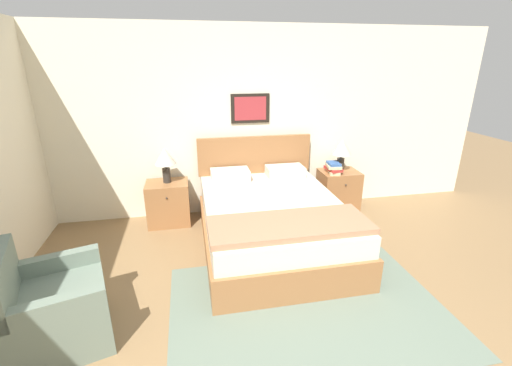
{
  "coord_description": "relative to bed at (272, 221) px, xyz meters",
  "views": [
    {
      "loc": [
        -0.7,
        -1.49,
        2.15
      ],
      "look_at": [
        -0.04,
        1.78,
        0.94
      ],
      "focal_mm": 24.0,
      "sensor_mm": 36.0,
      "label": 1
    }
  ],
  "objects": [
    {
      "name": "book_hardcover_middle",
      "position": [
        1.12,
        0.82,
        0.33
      ],
      "size": [
        0.2,
        0.29,
        0.04
      ],
      "rotation": [
        0.0,
        0.0,
        0.13
      ],
      "color": "#B7332D",
      "rests_on": "book_thick_bottom"
    },
    {
      "name": "table_lamp_near_window",
      "position": [
        -1.23,
        0.89,
        0.61
      ],
      "size": [
        0.28,
        0.28,
        0.48
      ],
      "color": "#2D2823",
      "rests_on": "nightstand_near_window"
    },
    {
      "name": "book_thick_bottom",
      "position": [
        1.12,
        0.82,
        0.29
      ],
      "size": [
        0.19,
        0.29,
        0.04
      ],
      "rotation": [
        0.0,
        0.0,
        -0.16
      ],
      "color": "beige",
      "rests_on": "nightstand_by_door"
    },
    {
      "name": "nightstand_near_window",
      "position": [
        -1.24,
        0.87,
        -0.03
      ],
      "size": [
        0.56,
        0.47,
        0.59
      ],
      "color": "#936038",
      "rests_on": "ground_plane"
    },
    {
      "name": "book_slim_near_top",
      "position": [
        1.12,
        0.82,
        0.41
      ],
      "size": [
        0.17,
        0.24,
        0.03
      ],
      "rotation": [
        0.0,
        0.0,
        -0.07
      ],
      "color": "#335693",
      "rests_on": "book_novel_upper"
    },
    {
      "name": "area_rug_main",
      "position": [
        0.05,
        -1.18,
        -0.32
      ],
      "size": [
        2.48,
        1.72,
        0.01
      ],
      "color": "slate",
      "rests_on": "ground_plane"
    },
    {
      "name": "table_lamp_by_door",
      "position": [
        1.25,
        0.89,
        0.61
      ],
      "size": [
        0.28,
        0.28,
        0.48
      ],
      "color": "#2D2823",
      "rests_on": "nightstand_by_door"
    },
    {
      "name": "armchair",
      "position": [
        -2.05,
        -1.14,
        -0.02
      ],
      "size": [
        0.89,
        0.91,
        0.85
      ],
      "rotation": [
        0.0,
        0.0,
        -1.29
      ],
      "color": "slate",
      "rests_on": "ground_plane"
    },
    {
      "name": "bed",
      "position": [
        0.0,
        0.0,
        0.0
      ],
      "size": [
        1.62,
        2.2,
        1.13
      ],
      "color": "#936038",
      "rests_on": "ground_plane"
    },
    {
      "name": "book_novel_upper",
      "position": [
        1.12,
        0.82,
        0.37
      ],
      "size": [
        0.24,
        0.29,
        0.04
      ],
      "rotation": [
        0.0,
        0.0,
        -0.19
      ],
      "color": "beige",
      "rests_on": "book_hardcover_middle"
    },
    {
      "name": "wall_back",
      "position": [
        -0.22,
        1.17,
        0.98
      ],
      "size": [
        7.49,
        0.09,
        2.6
      ],
      "color": "beige",
      "rests_on": "ground_plane"
    },
    {
      "name": "nightstand_by_door",
      "position": [
        1.24,
        0.87,
        -0.03
      ],
      "size": [
        0.56,
        0.47,
        0.59
      ],
      "color": "#936038",
      "rests_on": "ground_plane"
    }
  ]
}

